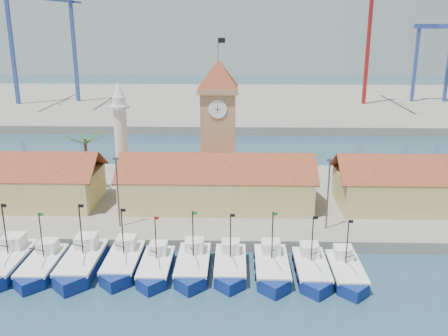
{
  "coord_description": "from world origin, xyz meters",
  "views": [
    {
      "loc": [
        2.75,
        -46.04,
        26.78
      ],
      "look_at": [
        1.05,
        18.0,
        7.5
      ],
      "focal_mm": 40.0,
      "sensor_mm": 36.0,
      "label": 1
    }
  ],
  "objects_px": {
    "boat_0": "(5,265)",
    "minaret": "(121,134)",
    "clock_tower": "(218,123)",
    "boat_5": "(193,267)"
  },
  "relations": [
    {
      "from": "boat_0",
      "to": "clock_tower",
      "type": "bearing_deg",
      "value": 45.95
    },
    {
      "from": "clock_tower",
      "to": "minaret",
      "type": "bearing_deg",
      "value": 172.39
    },
    {
      "from": "boat_0",
      "to": "minaret",
      "type": "xyz_separation_m",
      "value": [
        7.6,
        25.37,
        8.9
      ]
    },
    {
      "from": "boat_0",
      "to": "boat_5",
      "type": "height_order",
      "value": "boat_0"
    },
    {
      "from": "clock_tower",
      "to": "minaret",
      "type": "height_order",
      "value": "clock_tower"
    },
    {
      "from": "boat_5",
      "to": "clock_tower",
      "type": "height_order",
      "value": "clock_tower"
    },
    {
      "from": "boat_5",
      "to": "clock_tower",
      "type": "distance_m",
      "value": 25.75
    },
    {
      "from": "boat_5",
      "to": "minaret",
      "type": "height_order",
      "value": "minaret"
    },
    {
      "from": "boat_5",
      "to": "minaret",
      "type": "xyz_separation_m",
      "value": [
        -13.03,
        25.11,
        8.98
      ]
    },
    {
      "from": "clock_tower",
      "to": "boat_5",
      "type": "bearing_deg",
      "value": -94.86
    }
  ]
}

